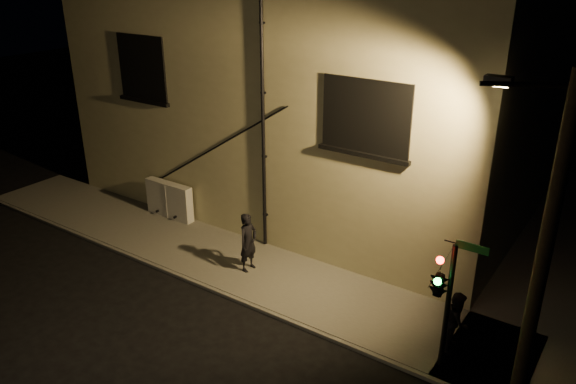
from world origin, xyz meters
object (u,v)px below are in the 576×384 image
Objects in this scene: utility_cabinet at (169,200)px; streetlamp_pole at (542,241)px; pedestrian_b at (457,321)px; pedestrian_a at (248,242)px; traffic_signal at (440,283)px.

streetlamp_pole is at bearing -9.59° from utility_cabinet.
pedestrian_b is (11.10, -1.45, 0.11)m from utility_cabinet.
pedestrian_a is 0.56× the size of traffic_signal.
pedestrian_b is 0.47× the size of traffic_signal.
streetlamp_pole is at bearing 6.31° from traffic_signal.
utility_cabinet is at bearing 167.82° from traffic_signal.
traffic_signal is at bearing -12.18° from utility_cabinet.
utility_cabinet is at bearing 71.40° from pedestrian_b.
pedestrian_b is (6.42, -0.12, -0.14)m from pedestrian_a.
pedestrian_a is at bearing 77.76° from pedestrian_b.
pedestrian_a is at bearing -15.89° from utility_cabinet.
pedestrian_a is 8.50m from streetlamp_pole.
streetlamp_pole is at bearing -124.77° from pedestrian_b.
pedestrian_a is 6.39m from traffic_signal.
pedestrian_b is 1.71m from traffic_signal.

